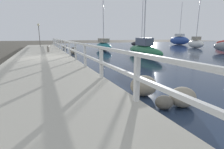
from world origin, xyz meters
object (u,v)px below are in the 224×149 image
(sailboat_blue, at_px, (179,40))
(sailboat_teal, at_px, (104,46))
(sailboat_black, at_px, (142,44))
(sailboat_green, at_px, (144,49))
(sailboat_white, at_px, (196,43))
(dock_lamp, at_px, (39,29))
(mooring_bollard, at_px, (48,49))

(sailboat_blue, relative_size, sailboat_teal, 1.25)
(sailboat_teal, bearing_deg, sailboat_black, 24.59)
(sailboat_green, relative_size, sailboat_teal, 1.19)
(sailboat_white, bearing_deg, dock_lamp, -177.97)
(sailboat_white, bearing_deg, sailboat_green, -137.20)
(dock_lamp, distance_m, sailboat_blue, 25.51)
(sailboat_green, height_order, sailboat_teal, sailboat_green)
(sailboat_green, xyz_separation_m, sailboat_teal, (-1.07, 6.95, -0.01))
(dock_lamp, bearing_deg, mooring_bollard, -85.36)
(mooring_bollard, bearing_deg, sailboat_green, -26.36)
(sailboat_teal, bearing_deg, sailboat_green, -84.52)
(sailboat_white, bearing_deg, sailboat_black, 159.96)
(sailboat_white, relative_size, sailboat_black, 0.93)
(sailboat_black, relative_size, sailboat_teal, 1.18)
(mooring_bollard, bearing_deg, dock_lamp, 94.64)
(sailboat_teal, bearing_deg, sailboat_white, -5.31)
(dock_lamp, distance_m, sailboat_green, 14.04)
(mooring_bollard, xyz_separation_m, sailboat_green, (7.27, -3.60, 0.02))
(sailboat_blue, height_order, sailboat_black, sailboat_blue)
(sailboat_white, distance_m, sailboat_black, 7.62)
(sailboat_green, bearing_deg, sailboat_blue, 47.82)
(mooring_bollard, xyz_separation_m, sailboat_teal, (6.20, 3.35, 0.00))
(mooring_bollard, height_order, sailboat_blue, sailboat_blue)
(sailboat_green, bearing_deg, mooring_bollard, 160.80)
(dock_lamp, distance_m, sailboat_teal, 8.40)
(sailboat_white, height_order, sailboat_black, sailboat_black)
(sailboat_blue, distance_m, sailboat_black, 11.60)
(mooring_bollard, xyz_separation_m, sailboat_white, (19.88, 2.86, 0.10))
(sailboat_white, height_order, sailboat_blue, sailboat_blue)
(sailboat_black, bearing_deg, sailboat_blue, 4.53)
(sailboat_white, distance_m, sailboat_blue, 9.64)
(sailboat_black, bearing_deg, sailboat_teal, -167.60)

